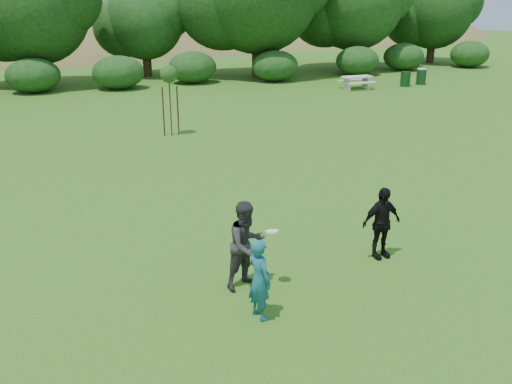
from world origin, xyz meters
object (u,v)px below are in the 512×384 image
picnic_table (357,80)px  player_black (381,223)px  player_grey (247,245)px  player_teal (259,279)px  trash_can_near (405,79)px  trash_can_lidded (421,76)px  sapling (169,76)px

picnic_table → player_black: bearing=-119.8°
player_grey → player_teal: bearing=-118.5°
player_teal → player_black: player_black is taller
player_teal → trash_can_near: player_teal is taller
player_black → trash_can_lidded: size_ratio=1.56×
player_teal → trash_can_lidded: player_teal is taller
player_teal → trash_can_lidded: bearing=-55.6°
trash_can_lidded → player_teal: bearing=-132.5°
trash_can_near → picnic_table: size_ratio=0.50×
player_black → picnic_table: size_ratio=0.91×
sapling → trash_can_lidded: (17.80, 7.24, -1.88)m
trash_can_lidded → sapling: bearing=-157.9°
player_grey → picnic_table: player_grey is taller
sapling → trash_can_near: bearing=23.0°
player_teal → trash_can_near: 27.91m
player_black → trash_can_near: (14.79, 19.81, -0.37)m
sapling → trash_can_lidded: bearing=22.1°
player_teal → trash_can_lidded: 29.02m
player_grey → sapling: bearing=64.2°
player_grey → trash_can_near: 26.89m
trash_can_lidded → player_grey: bearing=-133.8°
player_grey → picnic_table: size_ratio=1.01×
picnic_table → trash_can_lidded: trash_can_lidded is taller
player_grey → picnic_table: (14.74, 20.25, -0.39)m
trash_can_near → trash_can_lidded: 1.40m
player_black → sapling: sapling is taller
trash_can_near → trash_can_lidded: size_ratio=0.86×
player_teal → picnic_table: 26.13m
player_grey → trash_can_near: (18.02, 19.95, -0.46)m
player_black → trash_can_near: 24.72m
sapling → picnic_table: (13.15, 7.28, -1.90)m
player_teal → player_grey: size_ratio=0.85×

